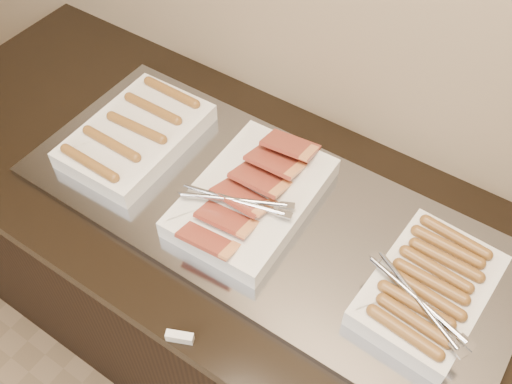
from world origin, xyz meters
TOP-DOWN VIEW (x-y plane):
  - counter at (0.00, 2.13)m, footprint 2.06×0.76m
  - warming_tray at (0.02, 2.13)m, footprint 1.20×0.50m
  - dish_left at (-0.37, 2.13)m, footprint 0.25×0.37m
  - dish_center at (-0.01, 2.13)m, footprint 0.28×0.42m
  - dish_right at (0.43, 2.13)m, footprint 0.27×0.33m
  - label_holder at (0.05, 1.77)m, footprint 0.06×0.04m

SIDE VIEW (x-z plane):
  - counter at x=0.00m, z-range 0.00..0.90m
  - warming_tray at x=0.02m, z-range 0.90..0.92m
  - label_holder at x=0.05m, z-range 0.90..0.92m
  - dish_left at x=-0.37m, z-range 0.91..0.98m
  - dish_center at x=-0.01m, z-range 0.91..0.99m
  - dish_right at x=0.43m, z-range 0.91..0.99m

